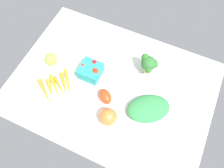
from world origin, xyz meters
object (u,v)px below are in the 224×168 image
object	(u,v)px
leafy_greens_clump	(148,108)
berry_basket	(91,70)
heirloom_tomato_green	(51,59)
carrot_bunch	(56,88)
heirloom_tomato_orange	(108,117)
roma_tomato	(105,96)
broccoli_head	(148,63)

from	to	relation	value
leafy_greens_clump	berry_basket	bearing A→B (deg)	-11.42
heirloom_tomato_green	berry_basket	xyz separation A→B (cm)	(-22.83, -2.57, 0.13)
heirloom_tomato_green	carrot_bunch	world-z (taller)	heirloom_tomato_green
heirloom_tomato_orange	carrot_bunch	distance (cm)	31.97
heirloom_tomato_green	roma_tomato	size ratio (longest dim) A/B	0.82
heirloom_tomato_orange	berry_basket	bearing A→B (deg)	-45.36
roma_tomato	heirloom_tomato_orange	distance (cm)	11.36
heirloom_tomato_orange	carrot_bunch	size ratio (longest dim) A/B	0.38
roma_tomato	heirloom_tomato_orange	xyz separation A→B (cm)	(-5.98, 9.56, 1.42)
broccoli_head	heirloom_tomato_green	bearing A→B (deg)	18.75
berry_basket	carrot_bunch	distance (cm)	20.17
roma_tomato	heirloom_tomato_orange	size ratio (longest dim) A/B	1.00
heirloom_tomato_green	broccoli_head	bearing A→B (deg)	-161.25
leafy_greens_clump	roma_tomato	size ratio (longest dim) A/B	2.45
heirloom_tomato_green	leafy_greens_clump	size ratio (longest dim) A/B	0.33
berry_basket	roma_tomato	size ratio (longest dim) A/B	1.27
broccoli_head	carrot_bunch	distance (cm)	49.45
heirloom_tomato_green	berry_basket	distance (cm)	22.97
leafy_greens_clump	heirloom_tomato_orange	bearing A→B (deg)	38.28
carrot_bunch	roma_tomato	bearing A→B (deg)	-167.21
heirloom_tomato_green	carrot_bunch	xyz separation A→B (cm)	(-10.50, 13.21, -2.28)
carrot_bunch	broccoli_head	bearing A→B (deg)	-142.33
berry_basket	broccoli_head	size ratio (longest dim) A/B	0.92
heirloom_tomato_green	broccoli_head	xyz separation A→B (cm)	(-49.31, -16.74, 4.17)
leafy_greens_clump	berry_basket	world-z (taller)	berry_basket
roma_tomato	heirloom_tomato_orange	world-z (taller)	heirloom_tomato_orange
heirloom_tomato_green	roma_tomato	world-z (taller)	heirloom_tomato_green
heirloom_tomato_orange	leafy_greens_clump	bearing A→B (deg)	-141.72
heirloom_tomato_green	heirloom_tomato_orange	distance (cm)	45.40
heirloom_tomato_green	leafy_greens_clump	world-z (taller)	heirloom_tomato_green
heirloom_tomato_orange	carrot_bunch	world-z (taller)	heirloom_tomato_orange
leafy_greens_clump	heirloom_tomato_orange	distance (cm)	20.13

